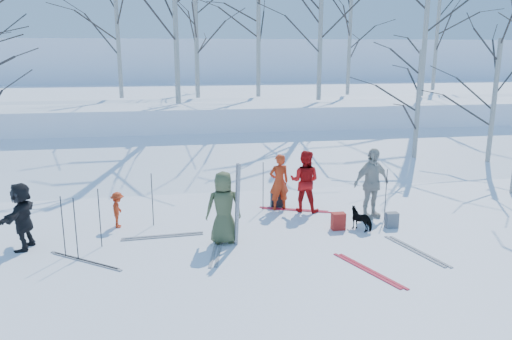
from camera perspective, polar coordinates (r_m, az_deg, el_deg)
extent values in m
plane|color=white|center=(11.66, 1.25, -7.94)|extent=(120.00, 120.00, 0.00)
cube|color=white|center=(18.24, -2.91, 0.47)|extent=(70.00, 9.49, 4.12)
cube|color=white|center=(27.92, -5.40, 6.75)|extent=(70.00, 18.00, 2.20)
cube|color=white|center=(48.75, -7.37, 10.76)|extent=(90.00, 30.00, 6.00)
imported|color=#464F2F|center=(11.23, -3.71, -4.32)|extent=(0.82, 0.54, 1.66)
imported|color=red|center=(13.57, 2.66, -1.38)|extent=(0.62, 0.46, 1.55)
imported|color=#B90E0F|center=(13.48, 5.58, -1.27)|extent=(1.01, 0.93, 1.68)
imported|color=red|center=(12.75, -15.51, -4.41)|extent=(0.36, 0.59, 0.90)
imported|color=beige|center=(13.21, 13.05, -1.49)|extent=(1.16, 0.75, 1.84)
imported|color=black|center=(12.03, -25.18, -4.79)|extent=(0.68, 1.45, 1.50)
imported|color=black|center=(12.44, 11.99, -5.48)|extent=(0.63, 0.70, 0.55)
cube|color=silver|center=(11.03, -2.20, -3.98)|extent=(0.11, 0.17, 1.90)
cube|color=silver|center=(10.97, -2.10, -4.07)|extent=(0.13, 0.23, 1.89)
cylinder|color=black|center=(11.54, -17.43, -5.27)|extent=(0.02, 0.02, 1.34)
cylinder|color=black|center=(12.60, -11.76, -3.34)|extent=(0.02, 0.02, 1.34)
cylinder|color=black|center=(13.53, 0.82, -1.88)|extent=(0.02, 0.02, 1.34)
cylinder|color=black|center=(13.20, 14.62, -2.73)|extent=(0.02, 0.02, 1.34)
cylinder|color=black|center=(11.24, -21.20, -6.09)|extent=(0.02, 0.02, 1.34)
cylinder|color=black|center=(11.02, -19.91, -6.36)|extent=(0.02, 0.02, 1.34)
cube|color=#A41F19|center=(12.37, 9.39, -5.80)|extent=(0.32, 0.22, 0.42)
cube|color=slate|center=(12.79, 15.25, -5.54)|extent=(0.30, 0.20, 0.38)
cube|color=black|center=(13.99, 2.42, -3.37)|extent=(0.34, 0.24, 0.40)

